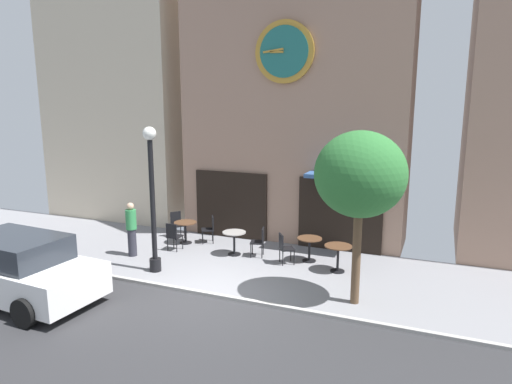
{
  "coord_description": "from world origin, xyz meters",
  "views": [
    {
      "loc": [
        5.07,
        -9.13,
        4.64
      ],
      "look_at": [
        0.33,
        2.36,
        2.17
      ],
      "focal_mm": 31.82,
      "sensor_mm": 36.0,
      "label": 1
    }
  ],
  "objects_px": {
    "cafe_chair_outer": "(260,240)",
    "parked_car_white": "(16,268)",
    "pedestrian_green": "(131,229)",
    "cafe_table_leftmost": "(185,228)",
    "cafe_table_center": "(338,253)",
    "cafe_chair_left_end": "(284,246)",
    "cafe_table_center_right": "(234,238)",
    "cafe_chair_by_entrance": "(177,223)",
    "street_tree": "(360,175)",
    "cafe_chair_mid_row": "(173,235)",
    "street_lamp": "(152,200)",
    "cafe_chair_near_lamp": "(210,227)",
    "cafe_table_rightmost": "(309,244)"
  },
  "relations": [
    {
      "from": "street_lamp",
      "to": "cafe_table_leftmost",
      "type": "bearing_deg",
      "value": 102.1
    },
    {
      "from": "cafe_chair_near_lamp",
      "to": "cafe_chair_by_entrance",
      "type": "height_order",
      "value": "same"
    },
    {
      "from": "street_lamp",
      "to": "cafe_chair_near_lamp",
      "type": "height_order",
      "value": "street_lamp"
    },
    {
      "from": "street_lamp",
      "to": "cafe_table_center_right",
      "type": "bearing_deg",
      "value": 54.99
    },
    {
      "from": "street_tree",
      "to": "cafe_table_rightmost",
      "type": "relative_size",
      "value": 5.53
    },
    {
      "from": "street_tree",
      "to": "cafe_chair_outer",
      "type": "bearing_deg",
      "value": 146.4
    },
    {
      "from": "cafe_chair_by_entrance",
      "to": "cafe_table_rightmost",
      "type": "bearing_deg",
      "value": -6.86
    },
    {
      "from": "cafe_table_leftmost",
      "to": "cafe_chair_left_end",
      "type": "height_order",
      "value": "cafe_chair_left_end"
    },
    {
      "from": "cafe_chair_outer",
      "to": "cafe_chair_mid_row",
      "type": "distance_m",
      "value": 2.79
    },
    {
      "from": "cafe_chair_outer",
      "to": "pedestrian_green",
      "type": "xyz_separation_m",
      "value": [
        -3.64,
        -1.42,
        0.33
      ]
    },
    {
      "from": "cafe_table_rightmost",
      "to": "cafe_chair_by_entrance",
      "type": "relative_size",
      "value": 0.81
    },
    {
      "from": "cafe_table_center_right",
      "to": "pedestrian_green",
      "type": "bearing_deg",
      "value": -156.04
    },
    {
      "from": "cafe_chair_by_entrance",
      "to": "parked_car_white",
      "type": "bearing_deg",
      "value": -98.24
    },
    {
      "from": "cafe_table_center_right",
      "to": "cafe_table_center",
      "type": "relative_size",
      "value": 0.97
    },
    {
      "from": "parked_car_white",
      "to": "cafe_chair_near_lamp",
      "type": "bearing_deg",
      "value": 68.97
    },
    {
      "from": "cafe_table_center",
      "to": "cafe_chair_outer",
      "type": "bearing_deg",
      "value": 171.95
    },
    {
      "from": "street_lamp",
      "to": "cafe_chair_mid_row",
      "type": "distance_m",
      "value": 2.33
    },
    {
      "from": "pedestrian_green",
      "to": "parked_car_white",
      "type": "height_order",
      "value": "pedestrian_green"
    },
    {
      "from": "cafe_table_leftmost",
      "to": "pedestrian_green",
      "type": "height_order",
      "value": "pedestrian_green"
    },
    {
      "from": "cafe_chair_left_end",
      "to": "cafe_chair_by_entrance",
      "type": "distance_m",
      "value": 4.45
    },
    {
      "from": "cafe_table_rightmost",
      "to": "cafe_chair_by_entrance",
      "type": "xyz_separation_m",
      "value": [
        -4.94,
        0.59,
        0.01
      ]
    },
    {
      "from": "cafe_table_center_right",
      "to": "cafe_chair_by_entrance",
      "type": "distance_m",
      "value": 2.79
    },
    {
      "from": "cafe_chair_outer",
      "to": "cafe_chair_mid_row",
      "type": "bearing_deg",
      "value": -169.15
    },
    {
      "from": "street_lamp",
      "to": "cafe_chair_left_end",
      "type": "height_order",
      "value": "street_lamp"
    },
    {
      "from": "cafe_table_center",
      "to": "cafe_chair_mid_row",
      "type": "bearing_deg",
      "value": -178.08
    },
    {
      "from": "street_tree",
      "to": "cafe_chair_mid_row",
      "type": "distance_m",
      "value": 6.73
    },
    {
      "from": "street_lamp",
      "to": "cafe_table_leftmost",
      "type": "distance_m",
      "value": 2.99
    },
    {
      "from": "cafe_table_leftmost",
      "to": "pedestrian_green",
      "type": "relative_size",
      "value": 0.45
    },
    {
      "from": "cafe_table_center",
      "to": "cafe_chair_by_entrance",
      "type": "distance_m",
      "value": 6.0
    },
    {
      "from": "street_tree",
      "to": "cafe_table_leftmost",
      "type": "distance_m",
      "value": 7.02
    },
    {
      "from": "pedestrian_green",
      "to": "parked_car_white",
      "type": "xyz_separation_m",
      "value": [
        -0.61,
        -3.59,
        -0.1
      ]
    },
    {
      "from": "cafe_chair_left_end",
      "to": "cafe_chair_by_entrance",
      "type": "xyz_separation_m",
      "value": [
        -4.32,
        1.08,
        0.0
      ]
    },
    {
      "from": "cafe_table_leftmost",
      "to": "cafe_table_center",
      "type": "height_order",
      "value": "cafe_table_center"
    },
    {
      "from": "cafe_table_center_right",
      "to": "cafe_chair_by_entrance",
      "type": "height_order",
      "value": "cafe_chair_by_entrance"
    },
    {
      "from": "street_lamp",
      "to": "cafe_chair_outer",
      "type": "height_order",
      "value": "street_lamp"
    },
    {
      "from": "cafe_table_leftmost",
      "to": "cafe_chair_mid_row",
      "type": "height_order",
      "value": "cafe_chair_mid_row"
    },
    {
      "from": "street_lamp",
      "to": "cafe_chair_near_lamp",
      "type": "relative_size",
      "value": 4.46
    },
    {
      "from": "street_lamp",
      "to": "cafe_chair_mid_row",
      "type": "bearing_deg",
      "value": 106.07
    },
    {
      "from": "cafe_chair_near_lamp",
      "to": "cafe_chair_left_end",
      "type": "bearing_deg",
      "value": -18.46
    },
    {
      "from": "cafe_chair_left_end",
      "to": "pedestrian_green",
      "type": "distance_m",
      "value": 4.68
    },
    {
      "from": "cafe_chair_outer",
      "to": "parked_car_white",
      "type": "relative_size",
      "value": 0.2
    },
    {
      "from": "cafe_table_center_right",
      "to": "cafe_chair_near_lamp",
      "type": "distance_m",
      "value": 1.53
    },
    {
      "from": "cafe_table_center_right",
      "to": "parked_car_white",
      "type": "height_order",
      "value": "parked_car_white"
    },
    {
      "from": "street_lamp",
      "to": "street_tree",
      "type": "xyz_separation_m",
      "value": [
        5.53,
        0.05,
        1.0
      ]
    },
    {
      "from": "cafe_table_rightmost",
      "to": "cafe_chair_by_entrance",
      "type": "height_order",
      "value": "cafe_chair_by_entrance"
    },
    {
      "from": "cafe_table_leftmost",
      "to": "cafe_table_center_right",
      "type": "xyz_separation_m",
      "value": [
        2.0,
        -0.44,
        -0.01
      ]
    },
    {
      "from": "cafe_table_leftmost",
      "to": "cafe_chair_by_entrance",
      "type": "bearing_deg",
      "value": 143.15
    },
    {
      "from": "cafe_table_rightmost",
      "to": "cafe_chair_outer",
      "type": "distance_m",
      "value": 1.52
    },
    {
      "from": "cafe_table_center",
      "to": "parked_car_white",
      "type": "xyz_separation_m",
      "value": [
        -6.74,
        -4.66,
        0.21
      ]
    },
    {
      "from": "cafe_chair_by_entrance",
      "to": "parked_car_white",
      "type": "height_order",
      "value": "parked_car_white"
    }
  ]
}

